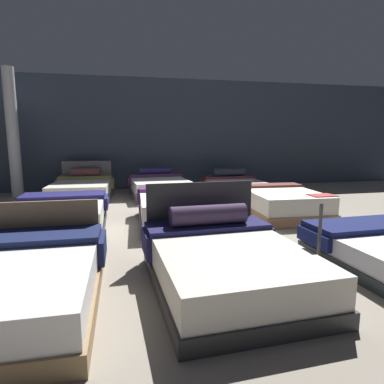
{
  "coord_description": "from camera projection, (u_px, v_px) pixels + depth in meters",
  "views": [
    {
      "loc": [
        -1.14,
        -6.25,
        1.61
      ],
      "look_at": [
        0.24,
        -0.08,
        0.59
      ],
      "focal_mm": 30.91,
      "sensor_mm": 36.0,
      "label": 1
    }
  ],
  "objects": [
    {
      "name": "bed_6",
      "position": [
        82.0,
        189.0,
        8.86
      ],
      "size": [
        1.66,
        2.21,
        0.96
      ],
      "rotation": [
        0.0,
        0.0,
        -0.05
      ],
      "color": "#535158",
      "rests_on": "ground_plane"
    },
    {
      "name": "bed_1",
      "position": [
        225.0,
        261.0,
        3.66
      ],
      "size": [
        1.68,
        2.19,
        1.03
      ],
      "rotation": [
        0.0,
        0.0,
        0.04
      ],
      "color": "#2B2B2C",
      "rests_on": "ground_plane"
    },
    {
      "name": "bed_5",
      "position": [
        282.0,
        203.0,
        6.93
      ],
      "size": [
        1.55,
        1.97,
        0.58
      ],
      "rotation": [
        0.0,
        0.0,
        -0.05
      ],
      "color": "#8E6846",
      "rests_on": "ground_plane"
    },
    {
      "name": "showroom_back_wall",
      "position": [
        153.0,
        134.0,
        10.61
      ],
      "size": [
        18.0,
        0.06,
        3.5
      ],
      "primitive_type": "cube",
      "color": "#333D4C",
      "rests_on": "ground_plane"
    },
    {
      "name": "support_pillar",
      "position": [
        13.0,
        133.0,
        9.02
      ],
      "size": [
        0.31,
        0.31,
        3.5
      ],
      "primitive_type": "cylinder",
      "color": "silver",
      "rests_on": "ground_plane"
    },
    {
      "name": "bed_8",
      "position": [
        235.0,
        186.0,
        9.76
      ],
      "size": [
        1.68,
        1.95,
        0.71
      ],
      "rotation": [
        0.0,
        0.0,
        -0.02
      ],
      "color": "#56555C",
      "rests_on": "ground_plane"
    },
    {
      "name": "bed_0",
      "position": [
        16.0,
        283.0,
        3.14
      ],
      "size": [
        1.59,
        2.17,
        0.86
      ],
      "rotation": [
        0.0,
        0.0,
        -0.01
      ],
      "color": "#90714C",
      "rests_on": "ground_plane"
    },
    {
      "name": "bed_3",
      "position": [
        60.0,
        216.0,
        5.91
      ],
      "size": [
        1.66,
        2.04,
        0.55
      ],
      "rotation": [
        0.0,
        0.0,
        0.0
      ],
      "color": "black",
      "rests_on": "ground_plane"
    },
    {
      "name": "bed_4",
      "position": [
        178.0,
        209.0,
        6.35
      ],
      "size": [
        1.61,
        2.09,
        0.6
      ],
      "rotation": [
        0.0,
        0.0,
        -0.05
      ],
      "color": "#2B2E38",
      "rests_on": "ground_plane"
    },
    {
      "name": "ground_plane",
      "position": [
        179.0,
        222.0,
        6.52
      ],
      "size": [
        18.0,
        18.0,
        0.02
      ],
      "primitive_type": "cube",
      "color": "gray"
    },
    {
      "name": "price_sign",
      "position": [
        319.0,
        247.0,
        3.79
      ],
      "size": [
        0.28,
        0.24,
        0.99
      ],
      "color": "#3F3F44",
      "rests_on": "ground_plane"
    },
    {
      "name": "bed_7",
      "position": [
        159.0,
        187.0,
        9.24
      ],
      "size": [
        1.69,
        2.02,
        0.76
      ],
      "rotation": [
        0.0,
        0.0,
        0.05
      ],
      "color": "#574D5E",
      "rests_on": "ground_plane"
    }
  ]
}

